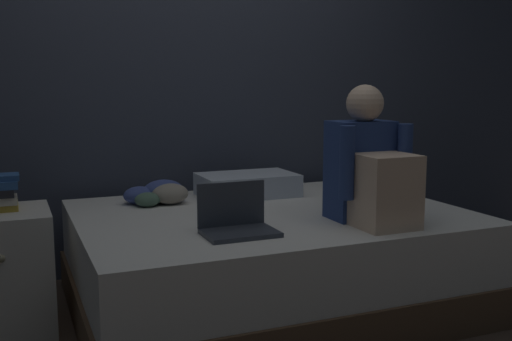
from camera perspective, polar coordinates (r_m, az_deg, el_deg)
name	(u,v)px	position (r m, az deg, el deg)	size (l,w,h in m)	color
ground_plane	(257,331)	(2.94, 0.10, -15.11)	(8.00, 8.00, 0.00)	#47382D
wall_back	(183,54)	(3.83, -6.99, 10.99)	(5.60, 0.10, 2.70)	#383D4C
bed	(270,259)	(3.18, 1.34, -8.41)	(2.00, 1.50, 0.51)	brown
nightstand	(3,273)	(3.07, -23.04, -8.96)	(0.44, 0.46, 0.58)	beige
person_sitting	(370,170)	(2.89, 10.85, 0.03)	(0.39, 0.44, 0.66)	navy
laptop	(236,221)	(2.66, -1.90, -4.83)	(0.32, 0.23, 0.22)	#333842
pillow	(247,185)	(3.53, -0.83, -1.37)	(0.56, 0.36, 0.13)	silver
clothes_pile	(159,193)	(3.35, -9.23, -2.17)	(0.35, 0.26, 0.13)	gray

